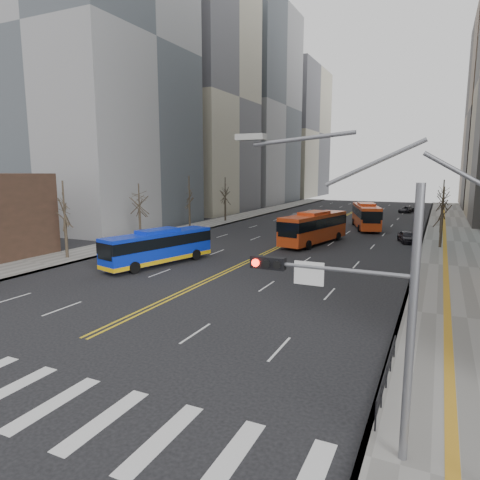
% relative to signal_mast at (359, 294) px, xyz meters
% --- Properties ---
extents(sidewalk_right, '(7.00, 130.00, 0.15)m').
position_rel_signal_mast_xyz_m(sidewalk_right, '(3.73, 43.00, -4.78)').
color(sidewalk_right, slate).
rests_on(sidewalk_right, ground).
extents(sidewalk_left, '(5.00, 130.00, 0.15)m').
position_rel_signal_mast_xyz_m(sidewalk_left, '(-30.27, 43.00, -4.78)').
color(sidewalk_left, slate).
rests_on(sidewalk_left, ground).
extents(centerline, '(0.55, 100.00, 0.01)m').
position_rel_signal_mast_xyz_m(centerline, '(-13.77, 53.00, -4.85)').
color(centerline, gold).
rests_on(centerline, ground).
extents(office_towers, '(83.00, 134.00, 58.00)m').
position_rel_signal_mast_xyz_m(office_towers, '(-13.64, 66.51, 19.07)').
color(office_towers, gray).
rests_on(office_towers, ground).
extents(signal_mast, '(5.37, 0.37, 9.39)m').
position_rel_signal_mast_xyz_m(signal_mast, '(0.00, 0.00, 0.00)').
color(signal_mast, gray).
rests_on(signal_mast, ground).
extents(pedestrian_railing, '(0.06, 6.06, 1.02)m').
position_rel_signal_mast_xyz_m(pedestrian_railing, '(0.53, 4.00, -4.03)').
color(pedestrian_railing, black).
rests_on(pedestrian_railing, sidewalk_right).
extents(street_trees, '(35.20, 47.20, 7.60)m').
position_rel_signal_mast_xyz_m(street_trees, '(-20.94, 32.55, 0.02)').
color(street_trees, '#2C241B').
rests_on(street_trees, ground).
extents(blue_bus, '(5.02, 11.10, 3.19)m').
position_rel_signal_mast_xyz_m(blue_bus, '(-20.41, 18.65, -3.18)').
color(blue_bus, '#0D2AC6').
rests_on(blue_bus, ground).
extents(red_bus_near, '(5.10, 11.99, 3.69)m').
position_rel_signal_mast_xyz_m(red_bus_near, '(-10.91, 35.25, -2.81)').
color(red_bus_near, red).
rests_on(red_bus_near, ground).
extents(red_bus_far, '(5.84, 11.98, 3.69)m').
position_rel_signal_mast_xyz_m(red_bus_far, '(-7.58, 50.96, -2.80)').
color(red_bus_far, red).
rests_on(red_bus_far, ground).
extents(car_dark_mid, '(2.67, 4.26, 1.35)m').
position_rel_signal_mast_xyz_m(car_dark_mid, '(-1.30, 40.61, -4.18)').
color(car_dark_mid, black).
rests_on(car_dark_mid, ground).
extents(car_silver, '(2.56, 4.79, 1.32)m').
position_rel_signal_mast_xyz_m(car_silver, '(-19.42, 55.48, -4.20)').
color(car_silver, '#9D9DA2').
rests_on(car_silver, ground).
extents(car_dark_far, '(2.95, 4.79, 1.24)m').
position_rel_signal_mast_xyz_m(car_dark_far, '(-4.04, 78.39, -4.24)').
color(car_dark_far, black).
rests_on(car_dark_far, ground).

